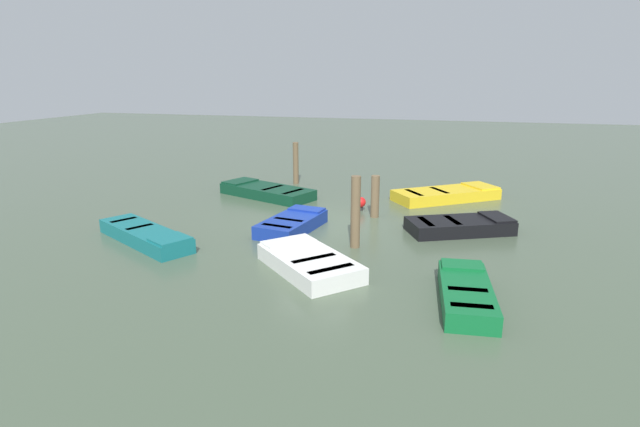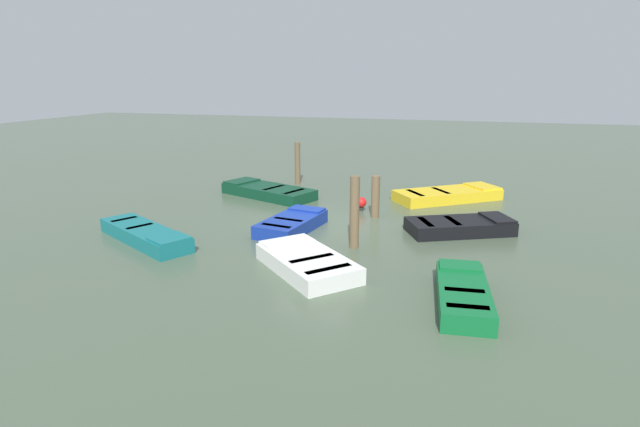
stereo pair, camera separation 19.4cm
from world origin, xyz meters
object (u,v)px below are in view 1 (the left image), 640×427
Objects in this scene: rowboat_teal at (145,235)px; marker_buoy at (361,203)px; rowboat_yellow at (447,194)px; mooring_piling_far_right at (356,212)px; rowboat_black at (460,225)px; rowboat_blue at (292,223)px; mooring_piling_near_left at (296,163)px; mooring_piling_near_right at (375,197)px; rowboat_green at (466,293)px; rowboat_dark_green at (267,191)px; rowboat_white at (309,262)px.

marker_buoy reaches higher than rowboat_teal.
rowboat_teal is at bearing -45.34° from marker_buoy.
rowboat_yellow is 3.74m from marker_buoy.
marker_buoy reaches higher than rowboat_yellow.
rowboat_teal is 5.97m from mooring_piling_far_right.
rowboat_black is at bearing 63.63° from marker_buoy.
rowboat_black and rowboat_teal have the same top height.
rowboat_yellow is 2.05× the size of mooring_piling_far_right.
rowboat_black is at bearing 50.52° from rowboat_teal.
mooring_piling_far_right is (-1.23, 5.79, 0.78)m from rowboat_teal.
mooring_piling_near_left reaches higher than rowboat_blue.
rowboat_blue is at bearing 167.86° from rowboat_black.
mooring_piling_far_right is (3.17, 0.01, 0.29)m from mooring_piling_near_right.
mooring_piling_far_right reaches higher than rowboat_blue.
rowboat_yellow is at bearing 144.88° from mooring_piling_near_right.
rowboat_black is 5.01m from rowboat_green.
rowboat_black is 1.85× the size of mooring_piling_near_left.
mooring_piling_far_right is 1.11× the size of mooring_piling_near_left.
mooring_piling_near_right reaches higher than rowboat_green.
rowboat_dark_green is 1.46× the size of rowboat_blue.
rowboat_dark_green is at bearing 107.59° from rowboat_teal.
rowboat_green is 2.04× the size of mooring_piling_near_right.
rowboat_green is 5.97× the size of marker_buoy.
rowboat_yellow is at bearing -30.48° from rowboat_blue.
mooring_piling_far_right is (6.32, -2.20, 0.78)m from rowboat_yellow.
mooring_piling_near_right is at bearing 66.02° from rowboat_teal.
mooring_piling_far_right reaches higher than rowboat_teal.
mooring_piling_far_right reaches higher than rowboat_black.
rowboat_dark_green is 7.84m from rowboat_black.
rowboat_green is (7.75, 7.53, 0.00)m from rowboat_dark_green.
rowboat_blue is (3.93, 2.41, 0.00)m from rowboat_dark_green.
mooring_piling_far_right is at bearing 29.30° from mooring_piling_near_left.
rowboat_yellow is at bearing -65.50° from rowboat_white.
rowboat_white is at bearing -0.81° from marker_buoy.
rowboat_yellow is 3.88m from mooring_piling_near_right.
marker_buoy is (-5.88, 0.08, 0.07)m from rowboat_white.
rowboat_teal is 1.88× the size of mooring_piling_far_right.
marker_buoy is (-5.10, 5.17, 0.07)m from rowboat_teal.
rowboat_white is 1.10× the size of rowboat_blue.
mooring_piling_near_left reaches higher than rowboat_green.
rowboat_yellow is at bearing 130.88° from marker_buoy.
mooring_piling_near_right reaches higher than marker_buoy.
mooring_piling_near_left is at bearing -136.07° from mooring_piling_near_right.
rowboat_black and rowboat_white have the same top height.
mooring_piling_near_left reaches higher than rowboat_white.
rowboat_yellow is 6.61m from mooring_piling_near_left.
mooring_piling_near_right is (-4.41, 5.78, 0.49)m from rowboat_teal.
rowboat_teal is at bearing 176.22° from rowboat_black.
rowboat_yellow is 2.27× the size of mooring_piling_near_left.
rowboat_dark_green is 1.22× the size of rowboat_black.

